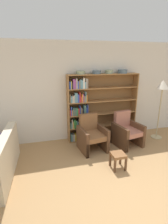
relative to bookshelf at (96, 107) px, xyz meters
The scene contains 11 objects.
ground_plane 2.65m from the bookshelf, 90.81° to the right, with size 24.00×24.00×0.00m, color #A87F51.
wall_back 0.44m from the bookshelf, 101.33° to the left, with size 12.00×0.06×2.75m.
bookshelf is the anchor object (origin of this frame).
bowl_brass 1.07m from the bookshelf, behind, with size 0.25×0.25×0.09m.
bowl_cream 0.97m from the bookshelf, 98.12° to the right, with size 0.25×0.25×0.09m.
bowl_copper 1.05m from the bookshelf, ahead, with size 0.23×0.23×0.10m.
bowl_slate 1.25m from the bookshelf, ahead, with size 0.27×0.27×0.10m.
armchair_leather 0.90m from the bookshelf, 116.21° to the right, with size 0.73×0.76×0.91m.
armchair_cushioned 1.09m from the bookshelf, 42.04° to the right, with size 0.76×0.79×0.91m.
floor_lamp 1.93m from the bookshelf, 13.99° to the right, with size 0.33×0.33×1.72m.
footstool 1.73m from the bookshelf, 90.38° to the right, with size 0.29×0.29×0.35m.
Camera 1 is at (-1.54, -2.12, 2.30)m, focal length 28.00 mm.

